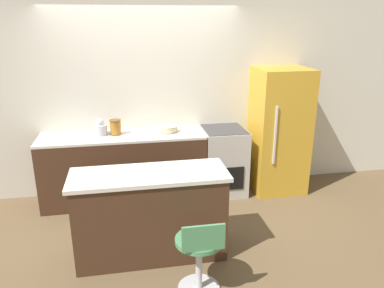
# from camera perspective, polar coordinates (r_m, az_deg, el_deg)

# --- Properties ---
(ground_plane) EXTENTS (14.00, 14.00, 0.00)m
(ground_plane) POSITION_cam_1_polar(r_m,az_deg,el_deg) (4.97, -6.22, -9.63)
(ground_plane) COLOR brown
(wall_back) EXTENTS (8.00, 0.06, 2.60)m
(wall_back) POSITION_cam_1_polar(r_m,az_deg,el_deg) (5.14, -7.30, 6.76)
(wall_back) COLOR beige
(wall_back) RESTS_ON ground_plane
(back_counter) EXTENTS (2.12, 0.60, 0.92)m
(back_counter) POSITION_cam_1_polar(r_m,az_deg,el_deg) (5.06, -10.28, -3.57)
(back_counter) COLOR #422819
(back_counter) RESTS_ON ground_plane
(kitchen_island) EXTENTS (1.55, 0.56, 0.92)m
(kitchen_island) POSITION_cam_1_polar(r_m,az_deg,el_deg) (3.87, -6.33, -10.62)
(kitchen_island) COLOR #422819
(kitchen_island) RESTS_ON ground_plane
(oven_range) EXTENTS (0.58, 0.61, 0.92)m
(oven_range) POSITION_cam_1_polar(r_m,az_deg,el_deg) (5.22, 4.80, -2.57)
(oven_range) COLOR #B7B2A8
(oven_range) RESTS_ON ground_plane
(refrigerator) EXTENTS (0.71, 0.67, 1.72)m
(refrigerator) POSITION_cam_1_polar(r_m,az_deg,el_deg) (5.32, 13.10, 1.96)
(refrigerator) COLOR gold
(refrigerator) RESTS_ON ground_plane
(stool_chair) EXTENTS (0.42, 0.42, 0.77)m
(stool_chair) POSITION_cam_1_polar(r_m,az_deg,el_deg) (3.41, 1.16, -16.60)
(stool_chair) COLOR #B7B7BC
(stool_chair) RESTS_ON ground_plane
(kettle) EXTENTS (0.18, 0.18, 0.21)m
(kettle) POSITION_cam_1_polar(r_m,az_deg,el_deg) (4.92, -13.82, 2.32)
(kettle) COLOR silver
(kettle) RESTS_ON back_counter
(mixing_bowl) EXTENTS (0.25, 0.25, 0.08)m
(mixing_bowl) POSITION_cam_1_polar(r_m,az_deg,el_deg) (4.95, -3.70, 2.37)
(mixing_bowl) COLOR #C1B28E
(mixing_bowl) RESTS_ON back_counter
(canister_jar) EXTENTS (0.15, 0.15, 0.19)m
(canister_jar) POSITION_cam_1_polar(r_m,az_deg,el_deg) (4.91, -11.59, 2.57)
(canister_jar) COLOR #9E6623
(canister_jar) RESTS_ON back_counter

